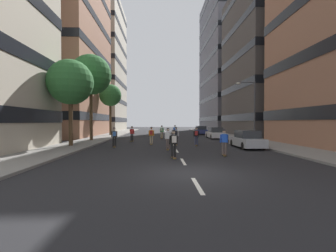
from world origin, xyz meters
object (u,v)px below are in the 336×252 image
parked_car_mid (215,133)px  skater_5 (132,133)px  street_tree_mid (71,82)px  parked_car_near (201,130)px  skater_8 (196,135)px  parked_car_far (247,140)px  skater_0 (174,142)px  skater_6 (176,135)px  skater_3 (114,136)px  street_tree_near (110,96)px  skater_4 (168,138)px  street_tree_far (91,75)px  streetlamp_right (251,104)px  skater_9 (175,130)px  skater_7 (151,134)px  skater_1 (224,141)px  skater_2 (162,131)px

parked_car_mid → skater_5: skater_5 is taller
street_tree_mid → parked_car_mid: bearing=33.4°
parked_car_near → skater_8: 20.95m
parked_car_far → skater_0: 8.74m
skater_6 → skater_3: bearing=-163.5°
street_tree_near → skater_4: size_ratio=4.61×
parked_car_near → street_tree_far: street_tree_far is taller
streetlamp_right → skater_8: (-6.41, -2.83, -3.12)m
skater_5 → skater_6: size_ratio=1.00×
street_tree_far → skater_9: bearing=36.9°
skater_7 → skater_9: 12.33m
parked_car_near → parked_car_mid: size_ratio=1.00×
street_tree_near → skater_5: street_tree_near is taller
skater_1 → skater_4: bearing=136.7°
street_tree_far → streetlamp_right: street_tree_far is taller
street_tree_near → skater_6: street_tree_near is taller
street_tree_mid → skater_8: (11.45, 0.78, -4.77)m
street_tree_mid → skater_0: bearing=-38.0°
street_tree_mid → skater_3: 6.18m
skater_5 → skater_6: same height
parked_car_mid → skater_7: size_ratio=2.47×
parked_car_near → streetlamp_right: bearing=-82.5°
streetlamp_right → skater_5: (-13.07, 2.14, -3.15)m
skater_1 → skater_6: 7.73m
skater_5 → skater_9: 9.94m
parked_car_near → skater_9: size_ratio=2.47×
skater_4 → streetlamp_right: bearing=33.2°
parked_car_mid → skater_6: (-5.95, -8.83, 0.32)m
street_tree_far → skater_2: street_tree_far is taller
street_tree_near → skater_1: 26.48m
skater_0 → skater_4: same height
skater_7 → skater_9: bearing=75.1°
parked_car_mid → skater_9: 6.45m
street_tree_mid → skater_4: street_tree_mid is taller
street_tree_far → skater_6: bearing=-26.9°
skater_2 → skater_6: same height
skater_3 → parked_car_near: bearing=61.7°
street_tree_mid → skater_7: size_ratio=4.32×
skater_5 → skater_8: same height
skater_2 → skater_6: (1.32, -9.24, 0.00)m
skater_0 → skater_3: same height
parked_car_near → parked_car_mid: 11.08m
skater_7 → skater_1: bearing=-57.1°
skater_6 → skater_8: size_ratio=1.00×
parked_car_mid → streetlamp_right: bearing=-70.7°
skater_0 → skater_3: size_ratio=1.00×
street_tree_far → skater_9: street_tree_far is taller
parked_car_near → skater_0: (-6.70, -28.22, 0.32)m
streetlamp_right → skater_0: bearing=-130.7°
streetlamp_right → skater_2: bearing=143.7°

